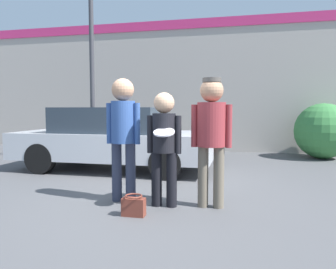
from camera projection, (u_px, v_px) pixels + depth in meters
ground_plane at (150, 201)px, 4.95m from camera, size 56.00×56.00×0.00m
storefront_building at (202, 85)px, 10.76m from camera, size 24.00×0.22×4.30m
person_left at (123, 127)px, 4.87m from camera, size 0.52×0.35×1.84m
person_middle_with_frisbee at (164, 140)px, 4.62m from camera, size 0.50×0.55×1.62m
person_right at (211, 129)px, 4.56m from camera, size 0.57×0.40×1.82m
parked_car_near at (114, 138)px, 7.48m from camera, size 4.47×1.83×1.42m
shrub at (323, 131)px, 9.14m from camera, size 1.55×1.55×1.55m
handbag at (134, 206)px, 4.26m from camera, size 0.30×0.23×0.28m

